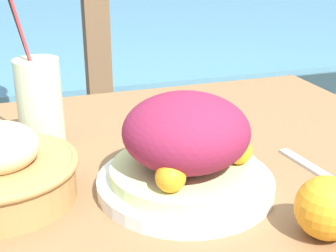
# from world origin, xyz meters

# --- Properties ---
(patio_table) EXTENTS (0.95, 0.76, 0.71)m
(patio_table) POSITION_xyz_m (0.00, 0.00, 0.60)
(patio_table) COLOR olive
(patio_table) RESTS_ON ground_plane
(railing_fence) EXTENTS (2.80, 0.08, 1.01)m
(railing_fence) POSITION_xyz_m (0.00, 0.69, 0.76)
(railing_fence) COLOR brown
(railing_fence) RESTS_ON ground_plane
(sea_backdrop) EXTENTS (12.00, 4.00, 0.47)m
(sea_backdrop) POSITION_xyz_m (0.00, 3.19, 0.24)
(sea_backdrop) COLOR teal
(sea_backdrop) RESTS_ON ground_plane
(salad_plate) EXTENTS (0.26, 0.26, 0.14)m
(salad_plate) POSITION_xyz_m (-0.02, -0.11, 0.77)
(salad_plate) COLOR silver
(salad_plate) RESTS_ON patio_table
(drink_glass) EXTENTS (0.08, 0.08, 0.25)m
(drink_glass) POSITION_xyz_m (-0.20, 0.10, 0.79)
(drink_glass) COLOR beige
(drink_glass) RESTS_ON patio_table
(bread_basket) EXTENTS (0.21, 0.21, 0.11)m
(bread_basket) POSITION_xyz_m (-0.27, -0.05, 0.75)
(bread_basket) COLOR #AD7F47
(bread_basket) RESTS_ON patio_table
(knife) EXTENTS (0.04, 0.18, 0.00)m
(knife) POSITION_xyz_m (0.20, -0.13, 0.71)
(knife) COLOR silver
(knife) RESTS_ON patio_table
(orange_near_basket) EXTENTS (0.08, 0.08, 0.08)m
(orange_near_basket) POSITION_xyz_m (0.10, -0.27, 0.75)
(orange_near_basket) COLOR orange
(orange_near_basket) RESTS_ON patio_table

